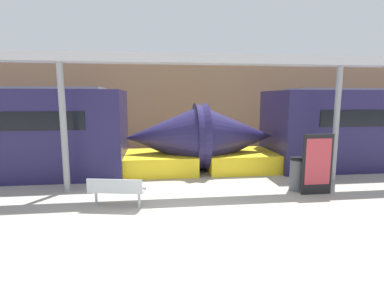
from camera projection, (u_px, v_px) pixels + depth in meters
The scene contains 8 objects.
ground_plane at pixel (189, 226), 6.66m from camera, with size 60.00×60.00×0.00m, color #A8A093.
station_wall at pixel (167, 104), 16.79m from camera, with size 56.00×0.20×5.00m, color #937051.
bench_near at pixel (116, 189), 7.68m from camera, with size 1.49×0.71×0.79m.
trash_bin at pixel (298, 174), 9.17m from camera, with size 0.51×0.51×1.01m.
poster_board at pixel (317, 164), 8.72m from camera, with size 0.91×0.07×1.79m.
support_column_near at pixel (64, 129), 8.87m from camera, with size 0.19×0.19×3.84m, color gray.
support_column_far at pixel (336, 125), 9.93m from camera, with size 0.19×0.19×3.84m, color gray.
canopy_beam at pixel (59, 57), 8.56m from camera, with size 28.00×0.60×0.28m, color #B7B7BC.
Camera 1 is at (-0.72, -6.27, 2.80)m, focal length 28.00 mm.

